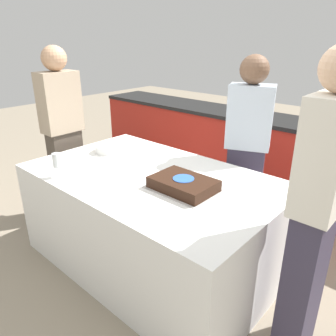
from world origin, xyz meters
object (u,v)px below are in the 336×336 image
(cake, at_px, (183,184))
(wine_glass, at_px, (57,161))
(person_cutting_cake, at_px, (247,149))
(person_seated_left, at_px, (63,132))
(plate_stack, at_px, (108,148))
(person_seated_right, at_px, (317,212))

(cake, height_order, wine_glass, wine_glass)
(person_cutting_cake, xyz_separation_m, person_seated_left, (-1.50, -0.80, 0.03))
(plate_stack, height_order, person_cutting_cake, person_cutting_cake)
(person_cutting_cake, distance_m, person_seated_right, 1.16)
(wine_glass, bearing_deg, cake, 29.07)
(person_cutting_cake, relative_size, person_seated_right, 0.94)
(wine_glass, distance_m, person_seated_right, 1.71)
(person_seated_left, bearing_deg, person_seated_right, -90.00)
(person_seated_left, relative_size, person_seated_right, 0.97)
(plate_stack, height_order, person_seated_left, person_seated_left)
(plate_stack, height_order, wine_glass, wine_glass)
(wine_glass, xyz_separation_m, person_seated_left, (-0.70, 0.48, -0.02))
(wine_glass, xyz_separation_m, person_seated_right, (1.64, 0.48, 0.01))
(cake, bearing_deg, person_seated_left, 178.75)
(person_seated_left, bearing_deg, wine_glass, -124.41)
(cake, xyz_separation_m, wine_glass, (-0.80, -0.45, 0.09))
(person_seated_left, bearing_deg, person_cutting_cake, -61.95)
(cake, height_order, person_seated_right, person_seated_right)
(cake, height_order, person_seated_left, person_seated_left)
(cake, bearing_deg, person_seated_right, 2.25)
(person_seated_right, bearing_deg, person_cutting_cake, -133.77)
(cake, relative_size, person_seated_right, 0.27)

